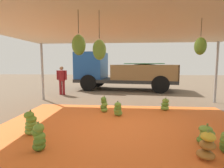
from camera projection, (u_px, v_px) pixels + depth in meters
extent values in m
plane|color=brown|center=(126.00, 102.00, 7.62)|extent=(40.00, 40.00, 0.00)
cube|color=orange|center=(125.00, 127.00, 4.64)|extent=(6.77, 4.75, 0.01)
cylinder|color=#9EA0A5|center=(42.00, 72.00, 8.07)|extent=(0.10, 0.10, 2.57)
cylinder|color=#9EA0A5|center=(216.00, 73.00, 7.47)|extent=(0.10, 0.10, 2.57)
cube|color=beige|center=(126.00, 25.00, 4.35)|extent=(8.00, 7.00, 0.06)
cylinder|color=#4C422D|center=(78.00, 22.00, 3.07)|extent=(0.01, 0.01, 0.40)
ellipsoid|color=#6B9E38|center=(79.00, 45.00, 3.12)|extent=(0.24, 0.24, 0.36)
cylinder|color=#4C422D|center=(99.00, 24.00, 3.11)|extent=(0.01, 0.01, 0.48)
ellipsoid|color=#75A83D|center=(99.00, 50.00, 3.16)|extent=(0.24, 0.24, 0.36)
cylinder|color=#4C422D|center=(201.00, 27.00, 3.63)|extent=(0.01, 0.01, 0.36)
ellipsoid|color=#60932D|center=(200.00, 46.00, 3.67)|extent=(0.24, 0.24, 0.36)
ellipsoid|color=#75A83D|center=(31.00, 131.00, 4.13)|extent=(0.37, 0.37, 0.17)
ellipsoid|color=#6B9E38|center=(31.00, 127.00, 4.11)|extent=(0.33, 0.33, 0.17)
ellipsoid|color=#6B9E38|center=(31.00, 123.00, 4.07)|extent=(0.35, 0.35, 0.17)
ellipsoid|color=#60932D|center=(31.00, 119.00, 4.05)|extent=(0.33, 0.33, 0.17)
ellipsoid|color=#60932D|center=(29.00, 115.00, 4.04)|extent=(0.31, 0.31, 0.17)
cylinder|color=olive|center=(31.00, 112.00, 4.05)|extent=(0.04, 0.04, 0.12)
ellipsoid|color=#75A83D|center=(165.00, 108.00, 6.30)|extent=(0.39, 0.39, 0.17)
ellipsoid|color=#518428|center=(165.00, 104.00, 6.30)|extent=(0.30, 0.30, 0.17)
ellipsoid|color=#75A83D|center=(166.00, 101.00, 6.31)|extent=(0.27, 0.27, 0.17)
cylinder|color=olive|center=(166.00, 99.00, 6.29)|extent=(0.04, 0.04, 0.12)
ellipsoid|color=#996628|center=(205.00, 155.00, 3.06)|extent=(0.34, 0.34, 0.15)
ellipsoid|color=#996628|center=(207.00, 145.00, 3.07)|extent=(0.37, 0.37, 0.15)
ellipsoid|color=gold|center=(208.00, 137.00, 3.03)|extent=(0.31, 0.31, 0.15)
cylinder|color=olive|center=(208.00, 133.00, 3.03)|extent=(0.04, 0.04, 0.12)
ellipsoid|color=#518428|center=(205.00, 140.00, 3.64)|extent=(0.42, 0.42, 0.14)
ellipsoid|color=#75A83D|center=(207.00, 137.00, 3.61)|extent=(0.42, 0.42, 0.14)
ellipsoid|color=#75A83D|center=(207.00, 133.00, 3.64)|extent=(0.40, 0.40, 0.14)
ellipsoid|color=#6B9E38|center=(206.00, 129.00, 3.62)|extent=(0.31, 0.31, 0.14)
cylinder|color=olive|center=(207.00, 127.00, 3.60)|extent=(0.04, 0.04, 0.12)
ellipsoid|color=#477523|center=(39.00, 146.00, 3.35)|extent=(0.32, 0.32, 0.18)
ellipsoid|color=#477523|center=(40.00, 142.00, 3.34)|extent=(0.26, 0.26, 0.18)
ellipsoid|color=#60932D|center=(40.00, 137.00, 3.37)|extent=(0.31, 0.31, 0.18)
ellipsoid|color=#518428|center=(37.00, 132.00, 3.36)|extent=(0.22, 0.22, 0.18)
ellipsoid|color=#6B9E38|center=(39.00, 128.00, 3.33)|extent=(0.26, 0.26, 0.18)
cylinder|color=olive|center=(38.00, 125.00, 3.34)|extent=(0.04, 0.04, 0.12)
ellipsoid|color=#6B9E38|center=(118.00, 113.00, 5.62)|extent=(0.30, 0.30, 0.18)
ellipsoid|color=#6B9E38|center=(118.00, 110.00, 5.59)|extent=(0.34, 0.34, 0.18)
ellipsoid|color=#518428|center=(118.00, 108.00, 5.56)|extent=(0.29, 0.29, 0.18)
ellipsoid|color=#60932D|center=(118.00, 105.00, 5.55)|extent=(0.29, 0.29, 0.18)
cylinder|color=olive|center=(118.00, 103.00, 5.57)|extent=(0.04, 0.04, 0.12)
ellipsoid|color=#75A83D|center=(104.00, 110.00, 6.05)|extent=(0.32, 0.32, 0.17)
ellipsoid|color=#477523|center=(104.00, 107.00, 6.05)|extent=(0.27, 0.27, 0.17)
ellipsoid|color=#75A83D|center=(105.00, 104.00, 6.04)|extent=(0.25, 0.25, 0.17)
ellipsoid|color=#477523|center=(104.00, 102.00, 6.04)|extent=(0.24, 0.24, 0.17)
ellipsoid|color=#518428|center=(104.00, 99.00, 6.02)|extent=(0.26, 0.26, 0.17)
cylinder|color=olive|center=(104.00, 97.00, 6.02)|extent=(0.04, 0.04, 0.12)
cube|color=#2D2D2D|center=(125.00, 80.00, 11.40)|extent=(6.47, 3.00, 0.20)
cube|color=#1E4C93|center=(92.00, 66.00, 11.75)|extent=(1.99, 2.27, 1.70)
cube|color=#232D38|center=(79.00, 60.00, 11.89)|extent=(0.25, 1.79, 0.75)
cube|color=olive|center=(144.00, 73.00, 10.05)|extent=(3.85, 0.56, 0.90)
cube|color=olive|center=(144.00, 71.00, 12.16)|extent=(3.85, 0.56, 0.90)
cube|color=olive|center=(176.00, 72.00, 10.72)|extent=(0.36, 2.24, 0.90)
ellipsoid|color=#60932D|center=(144.00, 72.00, 11.10)|extent=(3.61, 2.30, 0.95)
cube|color=#237533|center=(144.00, 64.00, 11.05)|extent=(2.51, 1.98, 0.04)
cylinder|color=black|center=(89.00, 83.00, 10.84)|extent=(1.03, 0.40, 1.00)
cylinder|color=black|center=(98.00, 80.00, 12.84)|extent=(1.03, 0.40, 1.00)
cylinder|color=black|center=(160.00, 84.00, 9.99)|extent=(1.03, 0.40, 1.00)
cylinder|color=black|center=(158.00, 81.00, 11.99)|extent=(1.03, 0.40, 1.00)
cylinder|color=maroon|center=(61.00, 88.00, 9.56)|extent=(0.14, 0.14, 0.75)
cylinder|color=maroon|center=(64.00, 88.00, 9.55)|extent=(0.14, 0.14, 0.75)
cylinder|color=maroon|center=(62.00, 76.00, 9.48)|extent=(0.34, 0.34, 0.56)
cylinder|color=maroon|center=(58.00, 75.00, 9.50)|extent=(0.11, 0.11, 0.50)
cylinder|color=maroon|center=(66.00, 75.00, 9.46)|extent=(0.11, 0.11, 0.50)
sphere|color=#936B4C|center=(61.00, 68.00, 9.44)|extent=(0.20, 0.20, 0.20)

